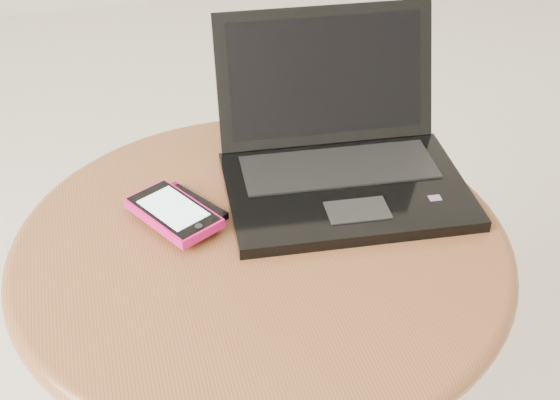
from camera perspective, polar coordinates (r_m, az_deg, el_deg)
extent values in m
cylinder|color=#592714|center=(1.17, -1.18, -12.55)|extent=(0.10, 0.10, 0.44)
cylinder|color=brown|center=(1.00, -1.35, -3.50)|extent=(0.60, 0.60, 0.03)
torus|color=brown|center=(1.00, -1.35, -3.50)|extent=(0.63, 0.63, 0.03)
cube|color=black|center=(1.07, 4.78, 0.68)|extent=(0.34, 0.25, 0.02)
cube|color=black|center=(1.10, 4.25, 2.37)|extent=(0.27, 0.12, 0.00)
cube|color=black|center=(1.02, 5.59, -0.73)|extent=(0.08, 0.05, 0.00)
cube|color=red|center=(1.06, 11.04, 0.14)|extent=(0.02, 0.01, 0.00)
cube|color=black|center=(1.14, 3.29, 8.87)|extent=(0.31, 0.09, 0.19)
cube|color=black|center=(1.13, 3.33, 8.84)|extent=(0.28, 0.07, 0.16)
cube|color=black|center=(1.05, -6.76, -0.60)|extent=(0.10, 0.12, 0.01)
cube|color=#A9004E|center=(1.07, -8.46, 0.64)|extent=(0.05, 0.03, 0.00)
cube|color=#D01265|center=(1.02, -7.65, -0.93)|extent=(0.12, 0.14, 0.01)
cube|color=black|center=(1.02, -7.68, -0.62)|extent=(0.11, 0.13, 0.00)
cube|color=silver|center=(1.02, -7.68, -0.57)|extent=(0.09, 0.10, 0.00)
cylinder|color=black|center=(0.98, -5.85, -1.86)|extent=(0.01, 0.01, 0.00)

